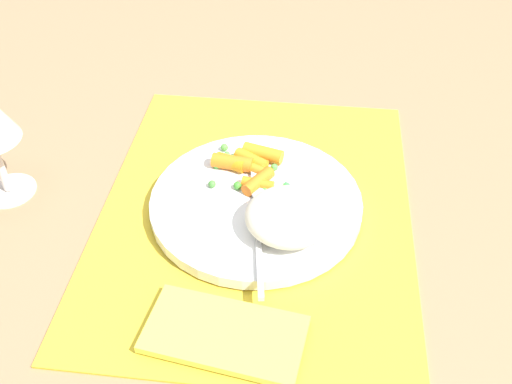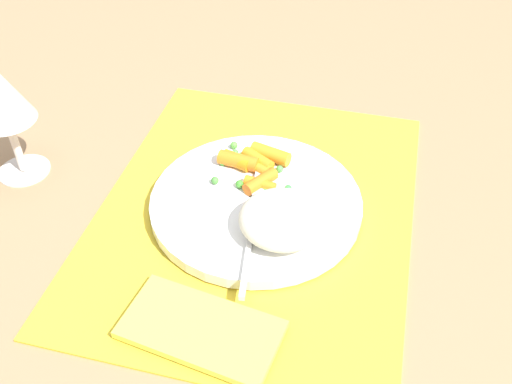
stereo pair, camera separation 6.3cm
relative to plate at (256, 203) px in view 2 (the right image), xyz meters
The scene contains 8 objects.
ground_plane 0.01m from the plate, ahead, with size 2.40×2.40×0.00m, color #997551.
placemat 0.01m from the plate, ahead, with size 0.45×0.35×0.01m, color gold.
plate is the anchor object (origin of this frame).
rice_mound 0.07m from the plate, 138.46° to the right, with size 0.09×0.09×0.04m, color beige.
carrot_portion 0.05m from the plate, 16.63° to the left, with size 0.09×0.09×0.02m.
pea_scatter 0.05m from the plate, 19.32° to the left, with size 0.09×0.10×0.01m.
fork 0.03m from the plate, behind, with size 0.19×0.04×0.01m.
napkin 0.18m from the plate, behind, with size 0.08×0.15×0.01m, color #EAE54C.
Camera 2 is at (-0.47, -0.12, 0.47)m, focal length 40.85 mm.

